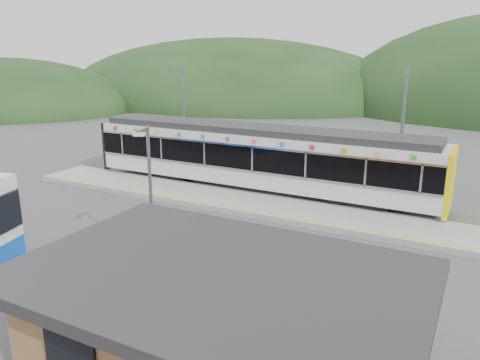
% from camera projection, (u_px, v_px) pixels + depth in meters
% --- Properties ---
extents(ground, '(120.00, 120.00, 0.00)m').
position_uv_depth(ground, '(206.00, 225.00, 21.68)').
color(ground, '#4C4C4F').
rests_on(ground, ground).
extents(hills, '(146.00, 149.00, 26.00)m').
position_uv_depth(hills, '(367.00, 212.00, 23.38)').
color(hills, '#1E3D19').
rests_on(hills, ground).
extents(platform, '(26.00, 3.20, 0.30)m').
position_uv_depth(platform, '(239.00, 202.00, 24.45)').
color(platform, '#9E9E99').
rests_on(platform, ground).
extents(yellow_line, '(26.00, 0.10, 0.01)m').
position_uv_depth(yellow_line, '(227.00, 206.00, 23.30)').
color(yellow_line, yellow).
rests_on(yellow_line, platform).
extents(train, '(20.44, 3.01, 3.74)m').
position_uv_depth(train, '(256.00, 156.00, 26.39)').
color(train, black).
rests_on(train, ground).
extents(catenary_mast_west, '(0.18, 1.80, 7.00)m').
position_uv_depth(catenary_mast_west, '(184.00, 115.00, 31.17)').
color(catenary_mast_west, slate).
rests_on(catenary_mast_west, ground).
extents(catenary_mast_east, '(0.18, 1.80, 7.00)m').
position_uv_depth(catenary_mast_east, '(402.00, 131.00, 24.83)').
color(catenary_mast_east, slate).
rests_on(catenary_mast_east, ground).
extents(station_shelter, '(9.20, 6.20, 3.00)m').
position_uv_depth(station_shelter, '(217.00, 327.00, 10.89)').
color(station_shelter, '#92623F').
rests_on(station_shelter, ground).
extents(lamp_post, '(0.39, 1.00, 5.31)m').
position_uv_depth(lamp_post, '(148.00, 186.00, 16.43)').
color(lamp_post, slate).
rests_on(lamp_post, ground).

